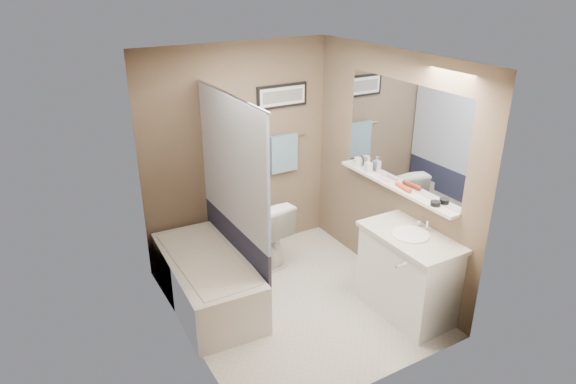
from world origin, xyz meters
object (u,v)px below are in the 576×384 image
vanity (408,276)px  glass_jar (358,162)px  bathtub (207,281)px  toilet (261,230)px  candle_bowl_near (435,203)px  hair_brush_front (403,187)px  soap_bottle (368,165)px

vanity → glass_jar: (0.19, 1.09, 0.77)m
bathtub → vanity: bearing=-31.5°
toilet → candle_bowl_near: (0.94, -1.61, 0.75)m
toilet → glass_jar: bearing=145.7°
toilet → hair_brush_front: hair_brush_front is taller
soap_bottle → glass_jar: bearing=90.0°
vanity → soap_bottle: (0.19, 0.91, 0.79)m
candle_bowl_near → hair_brush_front: size_ratio=0.41×
toilet → candle_bowl_near: size_ratio=8.49×
vanity → candle_bowl_near: candle_bowl_near is taller
toilet → glass_jar: glass_jar is taller
bathtub → soap_bottle: size_ratio=9.97×
glass_jar → soap_bottle: 0.18m
bathtub → candle_bowl_near: size_ratio=16.67×
hair_brush_front → soap_bottle: soap_bottle is taller
candle_bowl_near → hair_brush_front: 0.43m
candle_bowl_near → soap_bottle: bearing=90.0°
toilet → hair_brush_front: (0.94, -1.19, 0.76)m
bathtub → toilet: (0.84, 0.46, 0.13)m
vanity → candle_bowl_near: bearing=-19.0°
vanity → bathtub: bearing=144.4°
hair_brush_front → glass_jar: size_ratio=2.20×
bathtub → soap_bottle: bearing=-3.1°
glass_jar → vanity: bearing=-99.7°
toilet → hair_brush_front: 1.69m
bathtub → toilet: size_ratio=1.96×
toilet → glass_jar: (0.94, -0.47, 0.78)m
bathtub → vanity: vanity is taller
bathtub → toilet: toilet is taller
hair_brush_front → vanity: bearing=-116.8°
bathtub → candle_bowl_near: bearing=-30.0°
vanity → soap_bottle: bearing=77.2°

